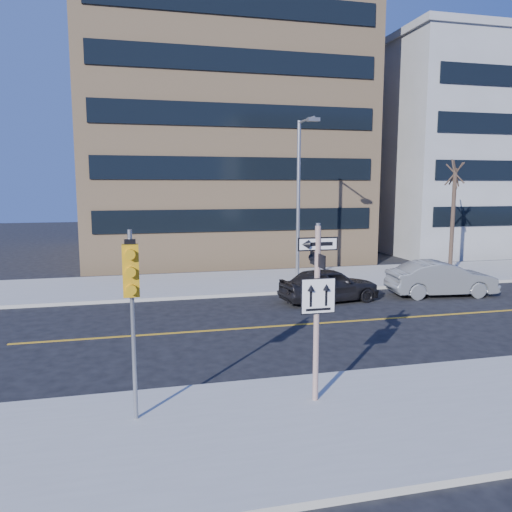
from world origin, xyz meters
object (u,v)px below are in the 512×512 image
object	(u,v)px
parked_car_b	(441,279)
street_tree_west	(455,176)
parked_car_a	(329,285)
traffic_signal	(131,286)
streetlight_a	(300,191)
sign_pole	(317,303)

from	to	relation	value
parked_car_b	street_tree_west	world-z (taller)	street_tree_west
parked_car_a	parked_car_b	size ratio (longest dim) A/B	0.91
parked_car_a	traffic_signal	bearing A→B (deg)	131.62
traffic_signal	streetlight_a	bearing A→B (deg)	59.20
traffic_signal	parked_car_b	xyz separation A→B (m)	(13.62, 9.73, -2.23)
sign_pole	street_tree_west	bearing A→B (deg)	46.74
parked_car_b	parked_car_a	bearing A→B (deg)	95.45
sign_pole	streetlight_a	xyz separation A→B (m)	(4.00, 13.27, 2.32)
sign_pole	parked_car_a	bearing A→B (deg)	66.63
traffic_signal	streetlight_a	xyz separation A→B (m)	(8.00, 13.42, 1.73)
traffic_signal	parked_car_a	bearing A→B (deg)	50.21
sign_pole	streetlight_a	size ratio (longest dim) A/B	0.51
parked_car_a	streetlight_a	distance (m)	5.39
traffic_signal	streetlight_a	distance (m)	15.72
parked_car_b	streetlight_a	size ratio (longest dim) A/B	0.60
parked_car_b	streetlight_a	bearing A→B (deg)	63.14
streetlight_a	street_tree_west	distance (m)	9.05
sign_pole	parked_car_a	xyz separation A→B (m)	(4.18, 9.67, -1.69)
traffic_signal	streetlight_a	world-z (taller)	streetlight_a
traffic_signal	street_tree_west	bearing A→B (deg)	39.39
sign_pole	traffic_signal	xyz separation A→B (m)	(-4.00, -0.15, 0.59)
parked_car_a	sign_pole	bearing A→B (deg)	148.04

